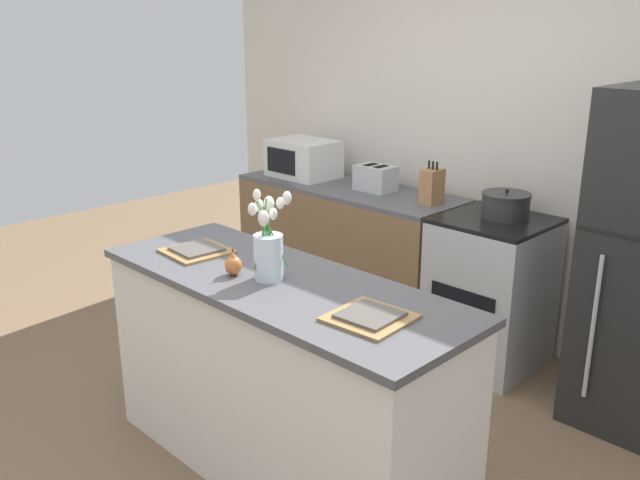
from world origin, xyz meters
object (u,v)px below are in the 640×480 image
Objects in this scene: plate_setting_left at (197,250)px; microwave at (303,158)px; flower_vase at (268,248)px; cooking_pot at (506,205)px; stove_range at (490,292)px; toaster at (375,178)px; plate_setting_right at (370,317)px; knife_block at (432,186)px; pear_figurine at (233,265)px.

plate_setting_left is 0.63× the size of microwave.
flower_vase is 1.70m from cooking_pot.
plate_setting_left is 1.82m from cooking_pot.
stove_range is 3.27× the size of toaster.
plate_setting_right is 2.18m from toaster.
toaster reaches higher than stove_range.
knife_block is at bearing 101.59° from flower_vase.
knife_block is at bearing -174.36° from cooking_pot.
plate_setting_right is 1.75m from cooking_pot.
flower_vase is at bearing 1.19° from plate_setting_left.
plate_setting_left is 1.11× the size of knife_block.
toaster is 0.66m from microwave.
knife_block is at bearing 83.90° from plate_setting_left.
stove_range is at bearing 85.30° from flower_vase.
stove_range is 7.49× the size of pear_figurine.
cooking_pot is (-0.42, 1.70, 0.03)m from plate_setting_right.
cooking_pot is (0.97, 0.02, -0.01)m from toaster.
microwave is at bearing 120.57° from plate_setting_left.
microwave is at bearing 132.28° from flower_vase.
plate_setting_left is at bearing -111.53° from stove_range.
flower_vase is 0.82× the size of microwave.
plate_setting_right is (1.09, 0.00, 0.00)m from plate_setting_left.
flower_vase is 1.32× the size of plate_setting_left.
cooking_pot is 0.59× the size of microwave.
stove_range is 3.24× the size of cooking_pot.
cooking_pot reaches higher than plate_setting_left.
cooking_pot reaches higher than stove_range.
plate_setting_left is 1.09m from plate_setting_right.
plate_setting_right is 1.89m from knife_block.
cooking_pot is at bearing 84.77° from flower_vase.
plate_setting_right is (0.45, -1.64, 0.50)m from stove_range.
toaster is 0.58× the size of microwave.
pear_figurine is 0.44× the size of toaster.
microwave is at bearing 128.06° from pear_figurine.
microwave is 1.78× the size of knife_block.
pear_figurine reaches higher than plate_setting_right.
plate_setting_right is at bearing 0.00° from plate_setting_left.
knife_block is at bearing 96.33° from pear_figurine.
knife_block is (-0.91, 1.65, 0.07)m from plate_setting_right.
stove_range is at bearing 68.47° from plate_setting_left.
pear_figurine is 0.41× the size of plate_setting_right.
microwave is 1.14m from knife_block.
flower_vase reaches higher than microwave.
microwave and knife_block have the same top height.
microwave is (-1.61, -0.00, 0.59)m from stove_range.
flower_vase is 2.20m from microwave.
toaster is (-0.82, 1.66, -0.09)m from flower_vase.
plate_setting_left is at bearing -79.69° from toaster.
microwave is at bearing 141.51° from plate_setting_right.
stove_range is at bearing 80.69° from pear_figurine.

